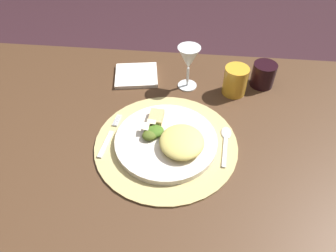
{
  "coord_description": "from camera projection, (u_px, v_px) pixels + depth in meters",
  "views": [
    {
      "loc": [
        0.13,
        -0.59,
        1.33
      ],
      "look_at": [
        0.07,
        -0.0,
        0.73
      ],
      "focal_mm": 33.04,
      "sensor_mm": 36.0,
      "label": 1
    }
  ],
  "objects": [
    {
      "name": "amber_tumbler",
      "position": [
        235.0,
        81.0,
        0.95
      ],
      "size": [
        0.07,
        0.07,
        0.09
      ],
      "primitive_type": "cylinder",
      "color": "gold",
      "rests_on": "dining_table"
    },
    {
      "name": "dining_table",
      "position": [
        145.0,
        156.0,
        0.96
      ],
      "size": [
        1.5,
        0.8,
        0.71
      ],
      "color": "#49301E",
      "rests_on": "ground"
    },
    {
      "name": "wine_glass",
      "position": [
        189.0,
        59.0,
        0.93
      ],
      "size": [
        0.07,
        0.07,
        0.14
      ],
      "color": "silver",
      "rests_on": "dining_table"
    },
    {
      "name": "dinner_plate",
      "position": [
        166.0,
        141.0,
        0.82
      ],
      "size": [
        0.27,
        0.27,
        0.02
      ],
      "primitive_type": "cylinder",
      "color": "silver",
      "rests_on": "placemat"
    },
    {
      "name": "fork",
      "position": [
        109.0,
        137.0,
        0.83
      ],
      "size": [
        0.03,
        0.16,
        0.0
      ],
      "color": "silver",
      "rests_on": "placemat"
    },
    {
      "name": "dark_tumbler",
      "position": [
        263.0,
        75.0,
        0.98
      ],
      "size": [
        0.07,
        0.07,
        0.08
      ],
      "primitive_type": "cylinder",
      "color": "black",
      "rests_on": "dining_table"
    },
    {
      "name": "bread_piece",
      "position": [
        156.0,
        118.0,
        0.85
      ],
      "size": [
        0.04,
        0.06,
        0.02
      ],
      "primitive_type": "cube",
      "rotation": [
        0.0,
        0.0,
        4.65
      ],
      "color": "tan",
      "rests_on": "dinner_plate"
    },
    {
      "name": "placemat",
      "position": [
        166.0,
        144.0,
        0.83
      ],
      "size": [
        0.38,
        0.38,
        0.01
      ],
      "primitive_type": "cylinder",
      "color": "tan",
      "rests_on": "dining_table"
    },
    {
      "name": "ground_plane",
      "position": [
        152.0,
        239.0,
        1.37
      ],
      "size": [
        6.0,
        6.0,
        0.0
      ],
      "primitive_type": "plane",
      "color": "#331C22"
    },
    {
      "name": "salad_greens",
      "position": [
        152.0,
        132.0,
        0.81
      ],
      "size": [
        0.07,
        0.07,
        0.03
      ],
      "color": "#3F651C",
      "rests_on": "dinner_plate"
    },
    {
      "name": "napkin",
      "position": [
        136.0,
        75.0,
        1.04
      ],
      "size": [
        0.16,
        0.15,
        0.01
      ],
      "primitive_type": "cube",
      "rotation": [
        0.0,
        0.0,
        0.17
      ],
      "color": "white",
      "rests_on": "dining_table"
    },
    {
      "name": "pasta_serving",
      "position": [
        182.0,
        142.0,
        0.78
      ],
      "size": [
        0.12,
        0.12,
        0.03
      ],
      "primitive_type": "ellipsoid",
      "rotation": [
        0.0,
        0.0,
        4.69
      ],
      "color": "#DECB66",
      "rests_on": "dinner_plate"
    },
    {
      "name": "spoon",
      "position": [
        226.0,
        139.0,
        0.83
      ],
      "size": [
        0.03,
        0.14,
        0.01
      ],
      "color": "silver",
      "rests_on": "placemat"
    }
  ]
}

